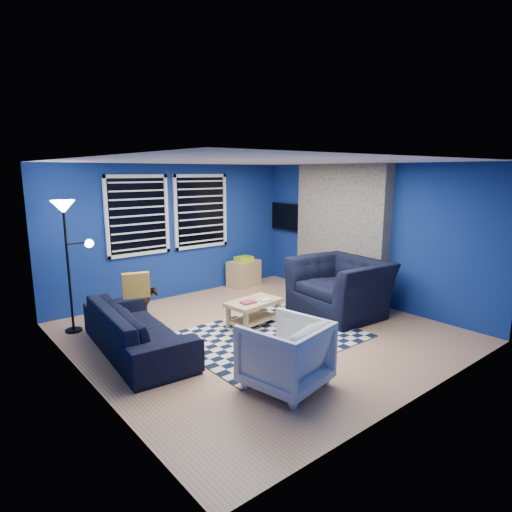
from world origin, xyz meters
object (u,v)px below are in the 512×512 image
Objects in this scene: cabinet at (244,273)px; floor_lamp at (66,225)px; armchair_big at (340,287)px; tv at (288,217)px; sofa at (137,328)px; coffee_table at (254,308)px; armchair_bent at (285,354)px; rocking_horse at (140,303)px.

floor_lamp reaches higher than cabinet.
armchair_big is at bearing -28.49° from floor_lamp.
floor_lamp is (-3.69, 2.00, 1.14)m from armchair_big.
tv is 2.54m from armchair_big.
sofa is (-4.15, -1.48, -1.08)m from tv.
armchair_big is 0.73× the size of floor_lamp.
coffee_table is 0.46× the size of floor_lamp.
cabinet is (-0.14, 2.44, -0.19)m from armchair_big.
floor_lamp reaches higher than armchair_bent.
coffee_table is (1.26, -1.34, -0.00)m from rocking_horse.
rocking_horse is at bearing -94.84° from armchair_bent.
floor_lamp reaches higher than tv.
armchair_bent is at bearing -132.82° from cabinet.
rocking_horse is 0.76× the size of cabinet.
tv reaches higher than sofa.
tv is at bearing 2.35° from floor_lamp.
tv reaches higher than cabinet.
sofa is 1.54× the size of armchair_big.
rocking_horse is 0.60× the size of coffee_table.
sofa is at bearing -97.82° from armchair_big.
sofa is 4.08× the size of rocking_horse.
tv is 1.54m from cabinet.
armchair_big is 4.35m from floor_lamp.
tv is 4.86m from armchair_bent.
sofa is 1.87m from floor_lamp.
rocking_horse is at bearing -173.99° from tv.
tv is at bearing -65.31° from sofa.
floor_lamp reaches higher than armchair_big.
sofa is 2.62× the size of armchair_bent.
cabinet is at bearing -172.23° from armchair_big.
armchair_big is 2.70m from armchair_bent.
armchair_big reaches higher than cabinet.
sofa is 3.09× the size of cabinet.
armchair_bent reaches higher than sofa.
tv is at bearing 36.23° from coffee_table.
floor_lamp is at bearing 76.00° from rocking_horse.
coffee_table is 3.00m from floor_lamp.
sofa reaches higher than rocking_horse.
tv is 3.79m from rocking_horse.
cabinet is at bearing -55.99° from sofa.
coffee_table is 2.38m from cabinet.
floor_lamp reaches higher than rocking_horse.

